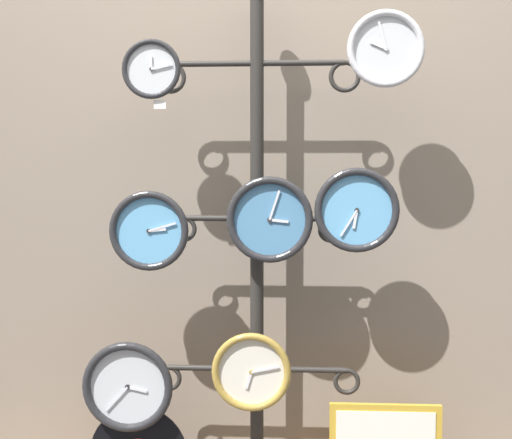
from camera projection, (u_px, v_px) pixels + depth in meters
The scene contains 10 objects.
shop_wall at pixel (260, 115), 2.57m from camera, with size 4.40×0.04×2.80m.
display_stand at pixel (257, 316), 2.46m from camera, with size 0.72×0.38×1.85m.
clock_top_left at pixel (152, 69), 2.33m from camera, with size 0.20×0.04×0.20m.
clock_top_right at pixel (386, 49), 2.29m from camera, with size 0.25×0.04×0.25m.
clock_middle_left at pixel (149, 231), 2.37m from camera, with size 0.27×0.04×0.27m.
clock_middle_center at pixel (270, 220), 2.36m from camera, with size 0.29×0.04×0.29m.
clock_middle_right at pixel (357, 210), 2.34m from camera, with size 0.28×0.04×0.28m.
clock_bottom_left at pixel (128, 386), 2.39m from camera, with size 0.31×0.04×0.31m.
clock_bottom_center at pixel (251, 372), 2.36m from camera, with size 0.26×0.04×0.26m.
price_tag_upper at pixel (160, 105), 2.33m from camera, with size 0.04×0.00×0.03m.
Camera 1 is at (0.15, -2.02, 1.21)m, focal length 50.00 mm.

